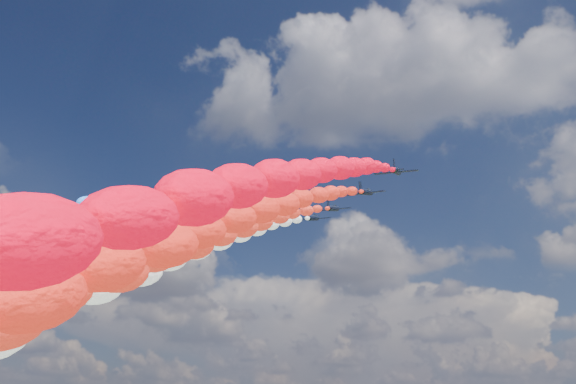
% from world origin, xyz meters
% --- Properties ---
extents(jet_0, '(9.78, 13.17, 6.24)m').
position_xyz_m(jet_0, '(-27.76, -5.48, 99.46)').
color(jet_0, black).
extents(jet_1, '(10.16, 13.44, 6.24)m').
position_xyz_m(jet_1, '(-18.11, 4.94, 99.46)').
color(jet_1, black).
extents(trail_1, '(5.68, 121.82, 52.75)m').
position_xyz_m(trail_1, '(-18.11, -58.28, 74.41)').
color(trail_1, blue).
extents(jet_2, '(9.71, 13.12, 6.24)m').
position_xyz_m(jet_2, '(-10.16, 12.80, 99.46)').
color(jet_2, black).
extents(trail_2, '(5.68, 121.82, 52.75)m').
position_xyz_m(trail_2, '(-10.16, -50.41, 74.41)').
color(trail_2, blue).
extents(jet_3, '(10.03, 13.35, 6.24)m').
position_xyz_m(jet_3, '(-1.18, 9.99, 99.46)').
color(jet_3, black).
extents(trail_3, '(5.68, 121.82, 52.75)m').
position_xyz_m(trail_3, '(-1.18, -53.23, 74.41)').
color(trail_3, white).
extents(jet_4, '(10.04, 13.36, 6.24)m').
position_xyz_m(jet_4, '(1.34, 20.68, 99.46)').
color(jet_4, black).
extents(trail_4, '(5.68, 121.82, 52.75)m').
position_xyz_m(trail_4, '(1.34, -42.53, 74.41)').
color(trail_4, white).
extents(jet_5, '(9.50, 12.97, 6.24)m').
position_xyz_m(jet_5, '(8.51, 14.33, 99.46)').
color(jet_5, black).
extents(trail_5, '(5.68, 121.82, 52.75)m').
position_xyz_m(trail_5, '(8.51, -48.89, 74.41)').
color(trail_5, red).
extents(jet_6, '(10.21, 13.48, 6.24)m').
position_xyz_m(jet_6, '(19.29, 4.62, 99.46)').
color(jet_6, black).
extents(trail_6, '(5.68, 121.82, 52.75)m').
position_xyz_m(trail_6, '(19.29, -58.59, 74.41)').
color(trail_6, red).
extents(jet_7, '(10.31, 13.55, 6.24)m').
position_xyz_m(jet_7, '(28.71, -6.95, 99.46)').
color(jet_7, black).
extents(trail_7, '(5.68, 121.82, 52.75)m').
position_xyz_m(trail_7, '(28.71, -70.16, 74.41)').
color(trail_7, '#F9031E').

